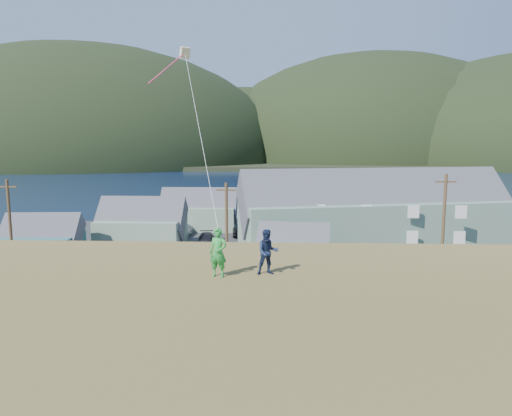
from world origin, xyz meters
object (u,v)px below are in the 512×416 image
Objects in this scene: shed_teal at (42,240)px; lodge at (376,211)px; kite_flyer_navy at (268,252)px; wharf at (223,215)px; shed_palegreen_near at (142,225)px; shed_white at (293,248)px; shed_palegreen_far at (199,210)px; kite_flyer_green at (218,253)px.

lodge is at bearing 8.97° from shed_teal.
kite_flyer_navy is (-12.12, -36.84, 3.73)m from lodge.
wharf is at bearing 58.37° from shed_teal.
shed_palegreen_near reaches higher than shed_white.
lodge is 36.83m from shed_teal.
shed_palegreen_near reaches higher than shed_teal.
shed_palegreen_far is 48.49m from kite_flyer_green.
shed_white reaches higher than wharf.
shed_palegreen_far is (13.22, 18.60, 0.48)m from shed_teal.
lodge is at bearing -46.18° from wharf.
lodge is (20.43, -21.29, 3.87)m from wharf.
kite_flyer_green is (-13.92, -37.24, 3.79)m from lodge.
lodge is 38.96m from kite_flyer_navy.
kite_flyer_navy is at bearing 25.39° from kite_flyer_green.
kite_flyer_green reaches higher than shed_teal.
shed_palegreen_near is 5.92× the size of kite_flyer_navy.
wharf is 24.26m from shed_palegreen_near.
lodge is 3.29× the size of shed_palegreen_near.
shed_teal is 36.65m from kite_flyer_green.
wharf is 11.55m from shed_palegreen_far.
shed_teal is 0.75× the size of shed_palegreen_far.
kite_flyer_green reaches higher than kite_flyer_navy.
shed_white is at bearing -71.91° from wharf.
kite_flyer_navy is (15.17, -34.97, 5.32)m from shed_palegreen_near.
kite_flyer_green is 1.07× the size of kite_flyer_navy.
shed_palegreen_far is 5.97× the size of kite_flyer_green.
lodge is 39.93m from kite_flyer_green.
shed_palegreen_far is (4.70, 12.04, 0.04)m from shed_palegreen_near.
shed_white is at bearing 94.66° from kite_flyer_green.
lodge is 24.81m from shed_palegreen_far.
kite_flyer_green is at bearing -123.90° from lodge.
kite_flyer_navy is at bearing -121.62° from lodge.
lodge is at bearing 4.55° from shed_palegreen_near.
shed_white is (17.22, -8.59, -0.60)m from shed_palegreen_near.
shed_white is 4.37× the size of kite_flyer_navy.
lodge reaches higher than kite_flyer_green.
shed_teal reaches higher than wharf.
kite_flyer_navy is (1.80, 0.40, -0.06)m from kite_flyer_green.
lodge reaches higher than kite_flyer_navy.
shed_white is (10.37, -31.75, 1.68)m from wharf.
kite_flyer_green reaches higher than shed_white.
shed_white is 27.71m from kite_flyer_green.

